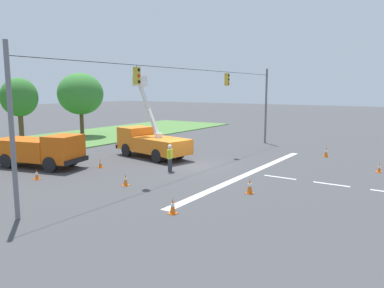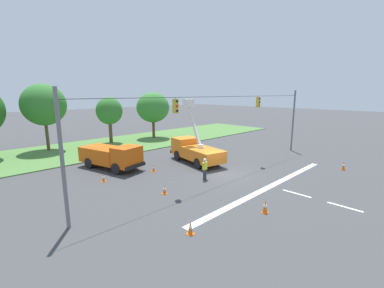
{
  "view_description": "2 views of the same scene",
  "coord_description": "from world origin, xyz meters",
  "px_view_note": "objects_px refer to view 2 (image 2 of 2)",
  "views": [
    {
      "loc": [
        -21.35,
        -14.16,
        5.33
      ],
      "look_at": [
        1.55,
        1.03,
        1.24
      ],
      "focal_mm": 35.0,
      "sensor_mm": 36.0,
      "label": 1
    },
    {
      "loc": [
        -17.04,
        -13.27,
        6.9
      ],
      "look_at": [
        -1.56,
        2.44,
        2.49
      ],
      "focal_mm": 24.0,
      "sensor_mm": 36.0,
      "label": 2
    }
  ],
  "objects_px": {
    "road_worker": "(205,168)",
    "traffic_cone_near_bucket": "(154,168)",
    "utility_truck_bucket_lift": "(195,149)",
    "traffic_cone_far_left": "(164,190)",
    "tree_east": "(109,111)",
    "utility_truck_support_near": "(112,156)",
    "traffic_cone_lane_edge_a": "(265,207)",
    "traffic_cone_foreground_right": "(190,228)",
    "traffic_cone_lane_edge_b": "(103,178)",
    "tree_far_east": "(153,108)",
    "tree_centre": "(44,105)",
    "traffic_cone_foreground_left": "(343,166)"
  },
  "relations": [
    {
      "from": "utility_truck_bucket_lift",
      "to": "traffic_cone_lane_edge_a",
      "type": "relative_size",
      "value": 8.65
    },
    {
      "from": "traffic_cone_lane_edge_b",
      "to": "utility_truck_bucket_lift",
      "type": "bearing_deg",
      "value": -5.6
    },
    {
      "from": "tree_centre",
      "to": "traffic_cone_foreground_left",
      "type": "relative_size",
      "value": 9.86
    },
    {
      "from": "tree_centre",
      "to": "utility_truck_support_near",
      "type": "relative_size",
      "value": 1.19
    },
    {
      "from": "tree_centre",
      "to": "traffic_cone_near_bucket",
      "type": "height_order",
      "value": "tree_centre"
    },
    {
      "from": "traffic_cone_near_bucket",
      "to": "traffic_cone_lane_edge_b",
      "type": "xyz_separation_m",
      "value": [
        -4.42,
        0.61,
        0.01
      ]
    },
    {
      "from": "utility_truck_support_near",
      "to": "traffic_cone_foreground_left",
      "type": "xyz_separation_m",
      "value": [
        14.76,
        -15.26,
        -0.82
      ]
    },
    {
      "from": "traffic_cone_foreground_left",
      "to": "road_worker",
      "type": "bearing_deg",
      "value": 147.14
    },
    {
      "from": "tree_far_east",
      "to": "traffic_cone_lane_edge_b",
      "type": "height_order",
      "value": "tree_far_east"
    },
    {
      "from": "road_worker",
      "to": "traffic_cone_foreground_right",
      "type": "relative_size",
      "value": 2.56
    },
    {
      "from": "utility_truck_bucket_lift",
      "to": "road_worker",
      "type": "height_order",
      "value": "utility_truck_bucket_lift"
    },
    {
      "from": "traffic_cone_foreground_left",
      "to": "traffic_cone_far_left",
      "type": "distance_m",
      "value": 16.69
    },
    {
      "from": "tree_centre",
      "to": "road_worker",
      "type": "xyz_separation_m",
      "value": [
        5.75,
        -20.28,
        -4.53
      ]
    },
    {
      "from": "utility_truck_support_near",
      "to": "road_worker",
      "type": "bearing_deg",
      "value": -65.08
    },
    {
      "from": "utility_truck_support_near",
      "to": "tree_centre",
      "type": "bearing_deg",
      "value": 99.16
    },
    {
      "from": "traffic_cone_far_left",
      "to": "utility_truck_bucket_lift",
      "type": "bearing_deg",
      "value": 30.71
    },
    {
      "from": "tree_centre",
      "to": "traffic_cone_foreground_left",
      "type": "bearing_deg",
      "value": -58.59
    },
    {
      "from": "utility_truck_support_near",
      "to": "traffic_cone_lane_edge_a",
      "type": "relative_size",
      "value": 8.41
    },
    {
      "from": "traffic_cone_lane_edge_b",
      "to": "traffic_cone_far_left",
      "type": "xyz_separation_m",
      "value": [
        1.86,
        -5.37,
        0.03
      ]
    },
    {
      "from": "traffic_cone_far_left",
      "to": "traffic_cone_foreground_right",
      "type": "bearing_deg",
      "value": -115.11
    },
    {
      "from": "utility_truck_bucket_lift",
      "to": "traffic_cone_far_left",
      "type": "distance_m",
      "value": 8.76
    },
    {
      "from": "road_worker",
      "to": "traffic_cone_near_bucket",
      "type": "relative_size",
      "value": 2.92
    },
    {
      "from": "tree_far_east",
      "to": "traffic_cone_far_left",
      "type": "height_order",
      "value": "tree_far_east"
    },
    {
      "from": "road_worker",
      "to": "traffic_cone_far_left",
      "type": "height_order",
      "value": "road_worker"
    },
    {
      "from": "traffic_cone_foreground_left",
      "to": "traffic_cone_far_left",
      "type": "relative_size",
      "value": 1.21
    },
    {
      "from": "tree_far_east",
      "to": "road_worker",
      "type": "xyz_separation_m",
      "value": [
        -8.56,
        -18.55,
        -3.73
      ]
    },
    {
      "from": "tree_far_east",
      "to": "road_worker",
      "type": "distance_m",
      "value": 20.77
    },
    {
      "from": "road_worker",
      "to": "traffic_cone_near_bucket",
      "type": "distance_m",
      "value": 5.0
    },
    {
      "from": "utility_truck_bucket_lift",
      "to": "utility_truck_support_near",
      "type": "bearing_deg",
      "value": 151.56
    },
    {
      "from": "utility_truck_support_near",
      "to": "traffic_cone_lane_edge_a",
      "type": "bearing_deg",
      "value": -82.37
    },
    {
      "from": "traffic_cone_foreground_right",
      "to": "road_worker",
      "type": "bearing_deg",
      "value": 37.72
    },
    {
      "from": "traffic_cone_foreground_right",
      "to": "traffic_cone_lane_edge_a",
      "type": "height_order",
      "value": "traffic_cone_lane_edge_a"
    },
    {
      "from": "tree_east",
      "to": "utility_truck_support_near",
      "type": "xyz_separation_m",
      "value": [
        -5.77,
        -11.3,
        -3.22
      ]
    },
    {
      "from": "traffic_cone_lane_edge_a",
      "to": "traffic_cone_far_left",
      "type": "distance_m",
      "value": 6.81
    },
    {
      "from": "traffic_cone_foreground_left",
      "to": "tree_far_east",
      "type": "bearing_deg",
      "value": 95.32
    },
    {
      "from": "tree_far_east",
      "to": "traffic_cone_lane_edge_a",
      "type": "height_order",
      "value": "tree_far_east"
    },
    {
      "from": "tree_centre",
      "to": "road_worker",
      "type": "height_order",
      "value": "tree_centre"
    },
    {
      "from": "road_worker",
      "to": "traffic_cone_near_bucket",
      "type": "bearing_deg",
      "value": 109.53
    },
    {
      "from": "utility_truck_support_near",
      "to": "traffic_cone_foreground_right",
      "type": "xyz_separation_m",
      "value": [
        -2.74,
        -13.24,
        -0.89
      ]
    },
    {
      "from": "utility_truck_support_near",
      "to": "traffic_cone_lane_edge_b",
      "type": "distance_m",
      "value": 3.81
    },
    {
      "from": "road_worker",
      "to": "traffic_cone_foreground_right",
      "type": "distance_m",
      "value": 8.29
    },
    {
      "from": "traffic_cone_near_bucket",
      "to": "traffic_cone_far_left",
      "type": "distance_m",
      "value": 5.4
    },
    {
      "from": "traffic_cone_far_left",
      "to": "utility_truck_support_near",
      "type": "bearing_deg",
      "value": 87.17
    },
    {
      "from": "tree_east",
      "to": "tree_far_east",
      "type": "distance_m",
      "value": 6.67
    },
    {
      "from": "utility_truck_bucket_lift",
      "to": "traffic_cone_near_bucket",
      "type": "height_order",
      "value": "utility_truck_bucket_lift"
    },
    {
      "from": "tree_far_east",
      "to": "utility_truck_bucket_lift",
      "type": "height_order",
      "value": "tree_far_east"
    },
    {
      "from": "road_worker",
      "to": "traffic_cone_lane_edge_b",
      "type": "bearing_deg",
      "value": 139.03
    },
    {
      "from": "tree_far_east",
      "to": "traffic_cone_foreground_right",
      "type": "height_order",
      "value": "tree_far_east"
    },
    {
      "from": "road_worker",
      "to": "traffic_cone_lane_edge_b",
      "type": "height_order",
      "value": "road_worker"
    },
    {
      "from": "tree_east",
      "to": "traffic_cone_lane_edge_b",
      "type": "bearing_deg",
      "value": -119.47
    }
  ]
}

